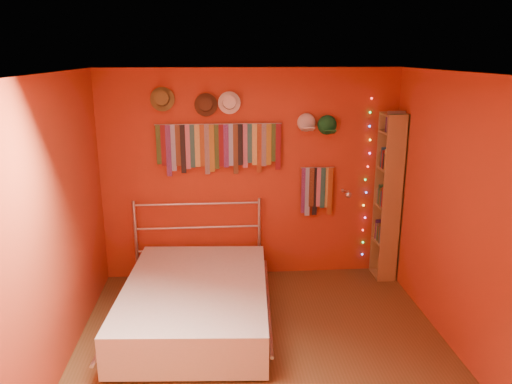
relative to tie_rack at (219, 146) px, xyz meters
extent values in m
plane|color=brown|center=(0.37, -1.68, -1.63)|extent=(3.50, 3.50, 0.00)
cube|color=maroon|center=(0.37, 0.07, -0.38)|extent=(3.50, 0.02, 2.50)
cube|color=maroon|center=(2.12, -1.68, -0.38)|extent=(0.02, 3.50, 2.50)
cube|color=maroon|center=(-1.38, -1.68, -0.38)|extent=(0.02, 3.50, 2.50)
cube|color=white|center=(0.37, -1.68, 0.87)|extent=(3.50, 3.50, 0.02)
cylinder|color=silver|center=(0.00, 0.02, 0.25)|extent=(1.45, 0.01, 0.01)
cube|color=#254A1D|center=(-0.68, 0.01, 0.02)|extent=(0.06, 0.01, 0.45)
cube|color=#60120E|center=(-0.63, 0.00, 0.01)|extent=(0.06, 0.01, 0.47)
cube|color=#371860|center=(-0.57, -0.01, -0.05)|extent=(0.06, 0.01, 0.59)
cube|color=#6E88C4|center=(-0.52, 0.01, -0.02)|extent=(0.06, 0.01, 0.53)
cube|color=#52321B|center=(-0.46, 0.00, 0.01)|extent=(0.06, 0.01, 0.47)
cube|color=black|center=(-0.41, -0.01, -0.03)|extent=(0.06, 0.01, 0.56)
cube|color=#C26180|center=(-0.35, 0.01, -0.01)|extent=(0.06, 0.01, 0.52)
cube|color=#184E54|center=(-0.30, 0.00, 0.00)|extent=(0.06, 0.01, 0.50)
cube|color=#B19846|center=(-0.24, -0.01, 0.00)|extent=(0.06, 0.01, 0.49)
cube|color=brown|center=(-0.19, 0.01, 0.00)|extent=(0.06, 0.01, 0.49)
cube|color=navy|center=(-0.13, 0.00, -0.05)|extent=(0.06, 0.01, 0.58)
cube|color=olive|center=(-0.08, -0.01, -0.03)|extent=(0.06, 0.01, 0.55)
cube|color=#29451B|center=(-0.02, 0.01, -0.01)|extent=(0.06, 0.01, 0.52)
cube|color=#5F0E13|center=(0.03, 0.00, 0.00)|extent=(0.06, 0.01, 0.49)
cube|color=#4A1A6A|center=(0.09, -0.01, -0.01)|extent=(0.06, 0.01, 0.50)
cube|color=#78A3D6|center=(0.14, 0.01, 0.00)|extent=(0.06, 0.01, 0.49)
cube|color=#4E301A|center=(0.20, 0.00, -0.05)|extent=(0.06, 0.01, 0.58)
cube|color=black|center=(0.25, -0.01, 0.01)|extent=(0.06, 0.01, 0.48)
cube|color=#A45271|center=(0.31, 0.01, -0.01)|extent=(0.06, 0.01, 0.51)
cube|color=#1A535D|center=(0.36, 0.00, 0.02)|extent=(0.06, 0.01, 0.45)
cube|color=tan|center=(0.41, -0.01, 0.01)|extent=(0.06, 0.01, 0.48)
cube|color=maroon|center=(0.47, 0.01, -0.04)|extent=(0.06, 0.01, 0.57)
cube|color=navy|center=(0.52, 0.00, 0.00)|extent=(0.06, 0.01, 0.49)
cube|color=olive|center=(0.58, -0.01, 0.01)|extent=(0.06, 0.01, 0.48)
cube|color=#295221|center=(0.63, 0.01, 0.02)|extent=(0.06, 0.01, 0.44)
cube|color=maroon|center=(0.69, 0.00, -0.02)|extent=(0.06, 0.01, 0.54)
cylinder|color=silver|center=(1.16, 0.02, -0.28)|extent=(0.40, 0.01, 0.01)
cube|color=#4B1863|center=(1.00, 0.01, -0.56)|extent=(0.06, 0.01, 0.56)
cube|color=#7196C8|center=(1.05, 0.00, -0.58)|extent=(0.06, 0.01, 0.59)
cube|color=#452617|center=(1.10, -0.01, -0.52)|extent=(0.06, 0.01, 0.48)
cube|color=black|center=(1.14, 0.01, -0.58)|extent=(0.06, 0.01, 0.59)
cube|color=#B15884|center=(1.19, 0.00, -0.52)|extent=(0.06, 0.01, 0.48)
cube|color=#17514F|center=(1.23, -0.01, -0.53)|extent=(0.06, 0.01, 0.50)
cube|color=tan|center=(1.28, 0.01, -0.53)|extent=(0.06, 0.01, 0.50)
cube|color=brown|center=(1.32, 0.00, -0.58)|extent=(0.06, 0.01, 0.59)
cylinder|color=brown|center=(-0.61, 0.01, 0.53)|extent=(0.27, 0.07, 0.27)
cylinder|color=brown|center=(-0.61, -0.04, 0.54)|extent=(0.16, 0.13, 0.18)
cylinder|color=#332314|center=(-0.61, -0.02, 0.54)|extent=(0.16, 0.05, 0.17)
cylinder|color=#4A2C1A|center=(-0.13, 0.01, 0.47)|extent=(0.26, 0.06, 0.26)
cylinder|color=#4A2C1A|center=(-0.13, -0.04, 0.48)|extent=(0.15, 0.13, 0.17)
cylinder|color=black|center=(-0.13, -0.02, 0.47)|extent=(0.16, 0.05, 0.16)
cylinder|color=white|center=(0.13, 0.01, 0.49)|extent=(0.25, 0.06, 0.25)
cylinder|color=white|center=(0.13, -0.04, 0.50)|extent=(0.15, 0.13, 0.17)
cylinder|color=black|center=(0.13, -0.02, 0.49)|extent=(0.15, 0.05, 0.16)
ellipsoid|color=silver|center=(1.01, 0.02, 0.25)|extent=(0.20, 0.15, 0.20)
cube|color=silver|center=(1.01, -0.10, 0.19)|extent=(0.14, 0.10, 0.06)
ellipsoid|color=#16652D|center=(1.26, 0.02, 0.22)|extent=(0.20, 0.15, 0.20)
cube|color=#16652D|center=(1.26, -0.11, 0.16)|extent=(0.15, 0.11, 0.06)
sphere|color=#FF3333|center=(1.77, 0.03, 0.52)|extent=(0.02, 0.02, 0.02)
sphere|color=#33FF4C|center=(1.76, 0.03, 0.36)|extent=(0.02, 0.02, 0.02)
sphere|color=#4C66FF|center=(1.77, 0.03, 0.20)|extent=(0.02, 0.02, 0.02)
sphere|color=yellow|center=(1.78, 0.03, 0.04)|extent=(0.02, 0.02, 0.02)
sphere|color=#FF4CCC|center=(1.79, 0.03, -0.12)|extent=(0.02, 0.02, 0.02)
sphere|color=#FF3333|center=(1.78, 0.03, -0.28)|extent=(0.02, 0.02, 0.02)
sphere|color=#33FF4C|center=(1.75, 0.03, -0.45)|extent=(0.02, 0.02, 0.02)
sphere|color=#4C66FF|center=(1.78, 0.03, -0.61)|extent=(0.02, 0.02, 0.02)
sphere|color=yellow|center=(1.75, 0.03, -0.77)|extent=(0.02, 0.02, 0.02)
sphere|color=#FF4CCC|center=(1.78, 0.03, -0.93)|extent=(0.02, 0.02, 0.02)
sphere|color=#FF3333|center=(1.76, 0.03, -1.09)|extent=(0.02, 0.02, 0.02)
sphere|color=#33FF4C|center=(1.77, 0.03, -1.25)|extent=(0.02, 0.02, 0.02)
sphere|color=#4C66FF|center=(1.77, 0.03, -1.41)|extent=(0.02, 0.02, 0.02)
cylinder|color=silver|center=(1.49, 0.05, -0.58)|extent=(0.04, 0.03, 0.04)
cylinder|color=silver|center=(1.49, -0.08, -0.55)|extent=(0.01, 0.27, 0.09)
sphere|color=white|center=(1.49, -0.22, -0.56)|extent=(0.07, 0.07, 0.07)
cube|color=olive|center=(1.99, -0.31, -0.63)|extent=(0.24, 0.02, 2.00)
cube|color=olive|center=(1.99, 0.01, -0.63)|extent=(0.24, 0.02, 2.00)
cube|color=olive|center=(2.10, -0.15, -0.63)|extent=(0.02, 0.34, 2.00)
cube|color=olive|center=(1.99, -0.15, -1.61)|extent=(0.24, 0.32, 0.02)
cube|color=olive|center=(1.99, -0.15, -1.18)|extent=(0.24, 0.32, 0.02)
cube|color=olive|center=(1.99, -0.15, -0.73)|extent=(0.24, 0.32, 0.02)
cube|color=olive|center=(1.99, -0.15, -0.28)|extent=(0.24, 0.32, 0.02)
cube|color=olive|center=(1.99, -0.15, 0.15)|extent=(0.24, 0.32, 0.02)
cube|color=olive|center=(1.99, -0.15, 0.35)|extent=(0.24, 0.32, 0.02)
cylinder|color=silver|center=(-1.00, -0.03, -1.13)|extent=(0.04, 0.04, 1.00)
cylinder|color=silver|center=(0.47, -0.03, -1.13)|extent=(0.04, 0.04, 1.00)
cylinder|color=silver|center=(-0.27, -0.03, -1.26)|extent=(1.47, 0.03, 0.03)
cylinder|color=silver|center=(-0.27, -0.03, -0.98)|extent=(1.47, 0.03, 0.03)
cylinder|color=silver|center=(-0.27, -0.03, -0.68)|extent=(1.47, 0.03, 0.03)
cube|color=silver|center=(-0.27, -1.08, -1.40)|extent=(1.54, 2.09, 0.40)
cylinder|color=silver|center=(-1.00, -1.08, -1.42)|extent=(0.17, 1.99, 0.03)
cylinder|color=silver|center=(0.47, -1.08, -1.42)|extent=(0.17, 1.99, 0.03)
camera|label=1|loc=(-0.02, -5.67, 1.02)|focal=35.00mm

